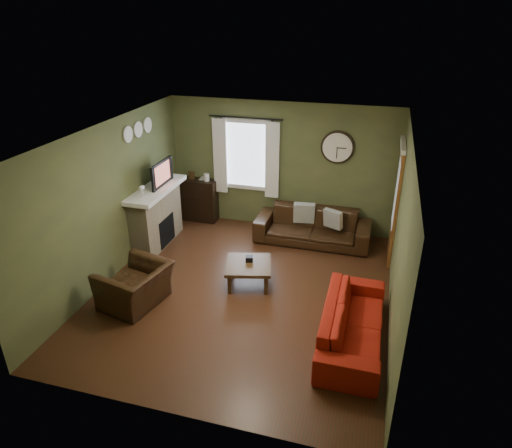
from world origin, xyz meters
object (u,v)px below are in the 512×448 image
(coffee_table, at_px, (248,274))
(sofa_brown, at_px, (313,226))
(bookshelf, at_px, (199,200))
(armchair, at_px, (135,286))
(sofa_red, at_px, (353,323))

(coffee_table, bearing_deg, sofa_brown, 67.18)
(bookshelf, height_order, armchair, bookshelf)
(sofa_red, bearing_deg, armchair, 90.21)
(bookshelf, xyz_separation_m, sofa_red, (3.54, -3.17, -0.16))
(sofa_red, xyz_separation_m, armchair, (-3.31, -0.01, 0.02))
(sofa_red, relative_size, armchair, 2.06)
(bookshelf, xyz_separation_m, sofa_brown, (2.52, -0.36, -0.13))
(bookshelf, bearing_deg, armchair, -85.93)
(bookshelf, bearing_deg, coffee_table, -51.24)
(bookshelf, height_order, sofa_brown, bookshelf)
(sofa_brown, distance_m, armchair, 3.64)
(sofa_brown, distance_m, coffee_table, 1.98)
(bookshelf, xyz_separation_m, armchair, (0.23, -3.18, -0.14))
(sofa_red, bearing_deg, coffee_table, 61.04)
(bookshelf, relative_size, sofa_red, 0.45)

